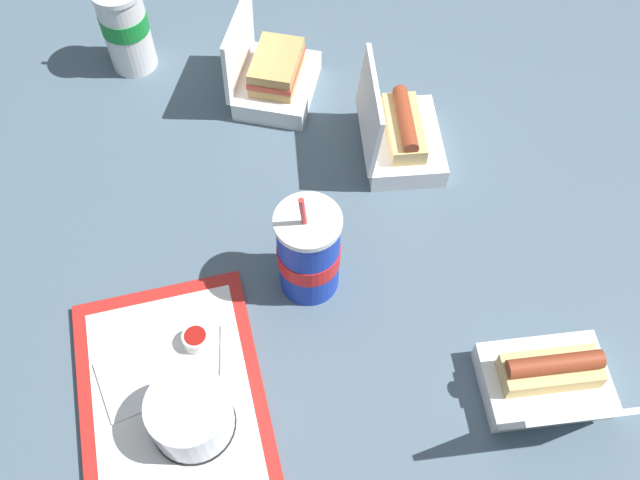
% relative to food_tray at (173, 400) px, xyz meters
% --- Properties ---
extents(ground_plane, '(3.20, 3.20, 0.00)m').
position_rel_food_tray_xyz_m(ground_plane, '(-0.23, 0.25, -0.01)').
color(ground_plane, '#4C6070').
extents(food_tray, '(0.40, 0.31, 0.01)m').
position_rel_food_tray_xyz_m(food_tray, '(0.00, 0.00, 0.00)').
color(food_tray, red).
rests_on(food_tray, ground_plane).
extents(cake_container, '(0.12, 0.12, 0.08)m').
position_rel_food_tray_xyz_m(cake_container, '(0.04, 0.03, 0.04)').
color(cake_container, black).
rests_on(cake_container, food_tray).
extents(ketchup_cup, '(0.04, 0.04, 0.02)m').
position_rel_food_tray_xyz_m(ketchup_cup, '(-0.08, 0.04, 0.02)').
color(ketchup_cup, white).
rests_on(ketchup_cup, food_tray).
extents(napkin_stack, '(0.13, 0.13, 0.00)m').
position_rel_food_tray_xyz_m(napkin_stack, '(-0.03, -0.05, 0.01)').
color(napkin_stack, white).
rests_on(napkin_stack, food_tray).
extents(plastic_fork, '(0.11, 0.02, 0.00)m').
position_rel_food_tray_xyz_m(plastic_fork, '(-0.05, 0.08, 0.01)').
color(plastic_fork, white).
rests_on(plastic_fork, food_tray).
extents(clamshell_hotdog_corner, '(0.18, 0.14, 0.17)m').
position_rel_food_tray_xyz_m(clamshell_hotdog_corner, '(-0.43, 0.40, 0.03)').
color(clamshell_hotdog_corner, white).
rests_on(clamshell_hotdog_corner, ground_plane).
extents(clamshell_sandwich_right, '(0.21, 0.19, 0.17)m').
position_rel_food_tray_xyz_m(clamshell_sandwich_right, '(-0.59, 0.19, 0.04)').
color(clamshell_sandwich_right, white).
rests_on(clamshell_sandwich_right, ground_plane).
extents(clamshell_hotdog_center, '(0.17, 0.18, 0.16)m').
position_rel_food_tray_xyz_m(clamshell_hotdog_center, '(0.04, 0.53, 0.03)').
color(clamshell_hotdog_center, white).
rests_on(clamshell_hotdog_center, ground_plane).
extents(soda_cup_left, '(0.10, 0.10, 0.23)m').
position_rel_food_tray_xyz_m(soda_cup_left, '(-0.18, 0.21, 0.08)').
color(soda_cup_left, '#1938B7').
rests_on(soda_cup_left, ground_plane).
extents(soda_cup_back, '(0.09, 0.09, 0.23)m').
position_rel_food_tray_xyz_m(soda_cup_back, '(-0.70, -0.08, 0.08)').
color(soda_cup_back, white).
rests_on(soda_cup_back, ground_plane).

